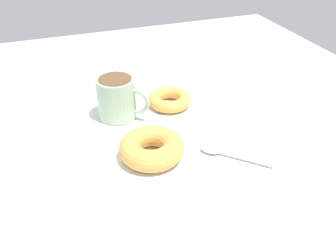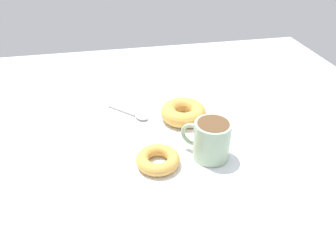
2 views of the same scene
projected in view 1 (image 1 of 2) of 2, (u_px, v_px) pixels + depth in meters
ground_plane at (151, 135)px, 72.77cm from camera, size 120.00×120.00×2.00cm
napkin at (168, 136)px, 70.56cm from camera, size 35.94×35.94×0.30cm
coffee_cup at (117, 97)px, 73.87cm from camera, size 9.64×8.59×8.37cm
donut_near_cup at (170, 100)px, 79.29cm from camera, size 9.07×9.07×2.60cm
donut_far at (152, 148)px, 63.81cm from camera, size 11.25×11.25×3.81cm
spoon at (220, 152)px, 65.30cm from camera, size 10.16×9.98×0.90cm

